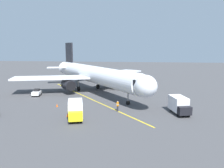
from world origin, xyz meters
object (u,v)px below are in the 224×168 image
Objects in this scene: box_truck_rear_apron at (75,110)px; airplane at (93,75)px; safety_cone_wing_starboard at (68,115)px; box_truck_starboard_side at (179,105)px; safety_cone_nose_left at (57,105)px; tug_portside at (37,93)px; ground_crew_marshaller at (118,106)px; safety_cone_nose_right at (184,104)px; safety_cone_wing_port at (171,107)px.

airplane is at bearing -85.34° from box_truck_rear_apron.
airplane is at bearing -89.75° from safety_cone_wing_starboard.
safety_cone_nose_left is (20.27, -1.49, -1.11)m from box_truck_starboard_side.
box_truck_rear_apron is (-12.60, 13.77, 0.68)m from tug_portside.
ground_crew_marshaller is 3.11× the size of safety_cone_nose_left.
box_truck_starboard_side is at bearing 137.78° from airplane.
tug_portside is at bearing -7.69° from safety_cone_nose_right.
safety_cone_wing_port is at bearing -175.56° from safety_cone_nose_left.
airplane is at bearing -151.30° from tug_portside.
safety_cone_wing_starboard is (-3.61, 5.14, 0.00)m from safety_cone_nose_left.
airplane is 17.01m from ground_crew_marshaller.
airplane reaches higher than box_truck_starboard_side.
box_truck_rear_apron reaches higher than safety_cone_wing_starboard.
box_truck_rear_apron is (5.57, 4.69, 0.50)m from ground_crew_marshaller.
box_truck_rear_apron is (-1.61, 19.79, -2.62)m from airplane.
box_truck_starboard_side reaches higher than tug_portside.
airplane is 62.05× the size of safety_cone_nose_right.
box_truck_starboard_side reaches higher than ground_crew_marshaller.
safety_cone_nose_right and safety_cone_wing_port have the same top height.
safety_cone_nose_left and safety_cone_wing_starboard have the same top height.
safety_cone_wing_port is at bearing -157.20° from safety_cone_wing_starboard.
airplane is 6.91× the size of box_truck_starboard_side.
safety_cone_nose_right is 1.00× the size of safety_cone_wing_starboard.
safety_cone_wing_port is at bearing -151.98° from box_truck_rear_apron.
ground_crew_marshaller is 8.05m from safety_cone_wing_starboard.
box_truck_rear_apron is at bearing 40.13° from ground_crew_marshaller.
box_truck_rear_apron reaches higher than safety_cone_nose_left.
tug_portside is at bearing 28.70° from airplane.
safety_cone_wing_starboard is (18.44, 8.84, 0.00)m from safety_cone_nose_right.
ground_crew_marshaller is at bearing -0.56° from box_truck_starboard_side.
box_truck_rear_apron is 9.03× the size of safety_cone_nose_right.
safety_cone_nose_left is at bearing 75.55° from airplane.
tug_portside is 4.60× the size of safety_cone_wing_port.
safety_cone_wing_port is (-26.88, 6.18, -0.43)m from tug_portside.
safety_cone_nose_left is at bearing -7.43° from ground_crew_marshaller.
safety_cone_nose_right is at bearing -108.95° from box_truck_starboard_side.
ground_crew_marshaller is 20.31m from tug_portside.
box_truck_starboard_side is at bearing -163.09° from box_truck_rear_apron.
box_truck_rear_apron reaches higher than safety_cone_wing_port.
box_truck_starboard_side is 8.98× the size of safety_cone_nose_left.
safety_cone_nose_right is at bearing -154.40° from safety_cone_wing_starboard.
airplane is 6.87× the size of box_truck_rear_apron.
ground_crew_marshaller is at bearing 24.20° from safety_cone_nose_right.
ground_crew_marshaller is at bearing 115.44° from airplane.
tug_portside is at bearing -26.56° from ground_crew_marshaller.
safety_cone_wing_port is (2.63, 2.19, 0.00)m from safety_cone_nose_right.
box_truck_rear_apron is 9.03× the size of safety_cone_wing_starboard.
safety_cone_nose_left is at bearing 4.44° from safety_cone_wing_port.
ground_crew_marshaller reaches higher than safety_cone_nose_right.
airplane is 20.37m from safety_cone_wing_port.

